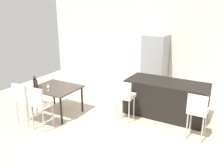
{
  "coord_description": "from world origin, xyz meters",
  "views": [
    {
      "loc": [
        2.08,
        -4.87,
        2.87
      ],
      "look_at": [
        -0.88,
        0.29,
        0.85
      ],
      "focal_mm": 39.65,
      "sensor_mm": 36.0,
      "label": 1
    }
  ],
  "objects_px": {
    "bar_chair_left": "(125,95)",
    "dining_chair_near": "(24,97)",
    "wine_glass_left": "(48,86)",
    "dining_chair_far": "(39,102)",
    "wine_bottle_corner": "(35,83)",
    "wine_bottle_right": "(36,84)",
    "bar_chair_middle": "(198,110)",
    "dining_table": "(56,90)",
    "kitchen_island": "(166,99)",
    "refrigerator": "(155,63)"
  },
  "relations": [
    {
      "from": "bar_chair_left",
      "to": "dining_chair_near",
      "type": "distance_m",
      "value": 2.4
    },
    {
      "from": "bar_chair_left",
      "to": "wine_glass_left",
      "type": "height_order",
      "value": "bar_chair_left"
    },
    {
      "from": "dining_chair_far",
      "to": "wine_glass_left",
      "type": "relative_size",
      "value": 6.03
    },
    {
      "from": "wine_bottle_corner",
      "to": "wine_bottle_right",
      "type": "distance_m",
      "value": 0.11
    },
    {
      "from": "bar_chair_middle",
      "to": "dining_chair_near",
      "type": "xyz_separation_m",
      "value": [
        -3.71,
        -1.34,
        0.0
      ]
    },
    {
      "from": "wine_bottle_right",
      "to": "wine_glass_left",
      "type": "height_order",
      "value": "wine_bottle_right"
    },
    {
      "from": "bar_chair_left",
      "to": "wine_bottle_right",
      "type": "bearing_deg",
      "value": -159.17
    },
    {
      "from": "wine_bottle_corner",
      "to": "wine_bottle_right",
      "type": "height_order",
      "value": "wine_bottle_right"
    },
    {
      "from": "dining_chair_far",
      "to": "wine_glass_left",
      "type": "xyz_separation_m",
      "value": [
        -0.25,
        0.57,
        0.17
      ]
    },
    {
      "from": "bar_chair_left",
      "to": "dining_table",
      "type": "distance_m",
      "value": 1.81
    },
    {
      "from": "bar_chair_left",
      "to": "wine_glass_left",
      "type": "xyz_separation_m",
      "value": [
        -1.74,
        -0.77,
        0.17
      ]
    },
    {
      "from": "bar_chair_middle",
      "to": "wine_glass_left",
      "type": "distance_m",
      "value": 3.54
    },
    {
      "from": "dining_table",
      "to": "kitchen_island",
      "type": "bearing_deg",
      "value": 27.66
    },
    {
      "from": "dining_chair_near",
      "to": "wine_bottle_corner",
      "type": "height_order",
      "value": "dining_chair_near"
    },
    {
      "from": "kitchen_island",
      "to": "wine_bottle_right",
      "type": "bearing_deg",
      "value": -150.57
    },
    {
      "from": "kitchen_island",
      "to": "bar_chair_left",
      "type": "relative_size",
      "value": 1.93
    },
    {
      "from": "bar_chair_middle",
      "to": "wine_bottle_right",
      "type": "distance_m",
      "value": 3.91
    },
    {
      "from": "dining_table",
      "to": "bar_chair_middle",
      "type": "bearing_deg",
      "value": 8.14
    },
    {
      "from": "dining_chair_far",
      "to": "wine_bottle_right",
      "type": "relative_size",
      "value": 3.47
    },
    {
      "from": "bar_chair_middle",
      "to": "dining_chair_near",
      "type": "bearing_deg",
      "value": -160.18
    },
    {
      "from": "dining_chair_far",
      "to": "dining_table",
      "type": "bearing_deg",
      "value": 106.92
    },
    {
      "from": "kitchen_island",
      "to": "wine_bottle_corner",
      "type": "relative_size",
      "value": 6.73
    },
    {
      "from": "dining_chair_near",
      "to": "dining_chair_far",
      "type": "bearing_deg",
      "value": -0.0
    },
    {
      "from": "bar_chair_middle",
      "to": "dining_table",
      "type": "bearing_deg",
      "value": -171.86
    },
    {
      "from": "dining_chair_far",
      "to": "wine_bottle_right",
      "type": "height_order",
      "value": "dining_chair_far"
    },
    {
      "from": "bar_chair_left",
      "to": "bar_chair_middle",
      "type": "relative_size",
      "value": 1.0
    },
    {
      "from": "wine_bottle_right",
      "to": "wine_glass_left",
      "type": "relative_size",
      "value": 1.74
    },
    {
      "from": "dining_chair_far",
      "to": "kitchen_island",
      "type": "bearing_deg",
      "value": 43.73
    },
    {
      "from": "bar_chair_middle",
      "to": "dining_table",
      "type": "relative_size",
      "value": 0.93
    },
    {
      "from": "kitchen_island",
      "to": "refrigerator",
      "type": "xyz_separation_m",
      "value": [
        -0.95,
        1.68,
        0.46
      ]
    },
    {
      "from": "dining_chair_near",
      "to": "refrigerator",
      "type": "xyz_separation_m",
      "value": [
        1.81,
        3.83,
        0.22
      ]
    },
    {
      "from": "wine_glass_left",
      "to": "refrigerator",
      "type": "bearing_deg",
      "value": 64.51
    },
    {
      "from": "bar_chair_middle",
      "to": "refrigerator",
      "type": "distance_m",
      "value": 3.14
    },
    {
      "from": "wine_bottle_corner",
      "to": "wine_glass_left",
      "type": "xyz_separation_m",
      "value": [
        0.47,
        -0.01,
        0.0
      ]
    },
    {
      "from": "bar_chair_left",
      "to": "refrigerator",
      "type": "xyz_separation_m",
      "value": [
        -0.18,
        2.5,
        0.22
      ]
    },
    {
      "from": "wine_glass_left",
      "to": "refrigerator",
      "type": "distance_m",
      "value": 3.62
    },
    {
      "from": "wine_bottle_corner",
      "to": "wine_bottle_right",
      "type": "bearing_deg",
      "value": -24.04
    },
    {
      "from": "kitchen_island",
      "to": "dining_chair_near",
      "type": "distance_m",
      "value": 3.52
    },
    {
      "from": "bar_chair_middle",
      "to": "wine_glass_left",
      "type": "xyz_separation_m",
      "value": [
        -3.45,
        -0.77,
        0.17
      ]
    },
    {
      "from": "dining_chair_near",
      "to": "refrigerator",
      "type": "bearing_deg",
      "value": 64.72
    },
    {
      "from": "bar_chair_left",
      "to": "bar_chair_middle",
      "type": "bearing_deg",
      "value": -0.0
    },
    {
      "from": "refrigerator",
      "to": "wine_bottle_right",
      "type": "bearing_deg",
      "value": -120.29
    },
    {
      "from": "dining_table",
      "to": "dining_chair_near",
      "type": "distance_m",
      "value": 0.88
    },
    {
      "from": "dining_chair_near",
      "to": "kitchen_island",
      "type": "bearing_deg",
      "value": 37.99
    },
    {
      "from": "kitchen_island",
      "to": "refrigerator",
      "type": "height_order",
      "value": "refrigerator"
    },
    {
      "from": "dining_chair_far",
      "to": "wine_bottle_corner",
      "type": "bearing_deg",
      "value": 141.57
    },
    {
      "from": "dining_chair_far",
      "to": "refrigerator",
      "type": "xyz_separation_m",
      "value": [
        1.3,
        3.83,
        0.22
      ]
    },
    {
      "from": "bar_chair_middle",
      "to": "wine_glass_left",
      "type": "height_order",
      "value": "bar_chair_middle"
    },
    {
      "from": "bar_chair_middle",
      "to": "dining_table",
      "type": "xyz_separation_m",
      "value": [
        -3.46,
        -0.49,
        -0.03
      ]
    },
    {
      "from": "dining_chair_far",
      "to": "refrigerator",
      "type": "relative_size",
      "value": 0.57
    }
  ]
}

